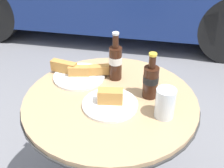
% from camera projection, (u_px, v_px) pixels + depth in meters
% --- Properties ---
extents(bistro_table, '(0.76, 0.76, 0.69)m').
position_uv_depth(bistro_table, '(110.00, 127.00, 1.30)').
color(bistro_table, '#333333').
rests_on(bistro_table, ground_plane).
extents(cola_bottle_left, '(0.07, 0.07, 0.21)m').
position_uv_depth(cola_bottle_left, '(151.00, 80.00, 1.18)').
color(cola_bottle_left, '#33190F').
rests_on(cola_bottle_left, bistro_table).
extents(cola_bottle_right, '(0.06, 0.06, 0.23)m').
position_uv_depth(cola_bottle_right, '(115.00, 61.00, 1.29)').
color(cola_bottle_right, '#33190F').
rests_on(cola_bottle_right, bistro_table).
extents(drinking_glass, '(0.08, 0.08, 0.12)m').
position_uv_depth(drinking_glass, '(165.00, 104.00, 1.08)').
color(drinking_glass, black).
rests_on(drinking_glass, bistro_table).
extents(lunch_plate_near, '(0.23, 0.23, 0.07)m').
position_uv_depth(lunch_plate_near, '(110.00, 102.00, 1.16)').
color(lunch_plate_near, white).
rests_on(lunch_plate_near, bistro_table).
extents(lunch_plate_far, '(0.29, 0.25, 0.07)m').
position_uv_depth(lunch_plate_far, '(79.00, 73.00, 1.34)').
color(lunch_plate_far, white).
rests_on(lunch_plate_far, bistro_table).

